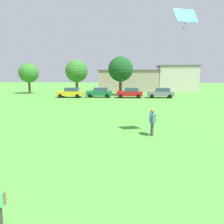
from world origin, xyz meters
TOP-DOWN VIEW (x-y plane):
  - ground_plane at (0.00, 30.00)m, footprint 160.00×160.00m
  - adult_bystander at (6.58, 11.86)m, footprint 0.35×0.81m
  - kite at (8.30, 11.72)m, footprint 1.46×1.02m
  - parked_car_yellow_0 at (-5.40, 35.38)m, footprint 4.30×2.02m
  - parked_car_green_1 at (-0.51, 36.18)m, footprint 4.30×2.02m
  - parked_car_red_2 at (4.71, 35.92)m, footprint 4.30×2.02m
  - parked_car_gray_3 at (9.88, 36.31)m, footprint 4.30×2.02m
  - tree_far_left at (-16.07, 42.63)m, footprint 3.97×3.97m
  - tree_center at (-5.69, 40.98)m, footprint 4.28×4.28m
  - tree_far_right at (2.82, 40.30)m, footprint 4.61×4.61m
  - house_left at (15.31, 52.65)m, footprint 8.93×7.01m
  - house_right at (4.10, 52.65)m, footprint 14.08×7.84m

SIDE VIEW (x-z plane):
  - ground_plane at x=0.00m, z-range 0.00..0.00m
  - parked_car_yellow_0 at x=-5.40m, z-range 0.02..1.70m
  - parked_car_green_1 at x=-0.51m, z-range 0.02..1.70m
  - parked_car_red_2 at x=4.71m, z-range 0.02..1.70m
  - parked_car_gray_3 at x=9.88m, z-range 0.02..1.70m
  - adult_bystander at x=6.58m, z-range 0.16..1.87m
  - house_right at x=4.10m, z-range 0.01..4.92m
  - house_left at x=15.31m, z-range 0.01..5.93m
  - tree_far_left at x=-16.07m, z-range 1.08..7.27m
  - tree_center at x=-5.69m, z-range 1.17..7.83m
  - tree_far_right at x=2.82m, z-range 1.26..8.44m
  - kite at x=8.30m, z-range 6.62..7.78m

